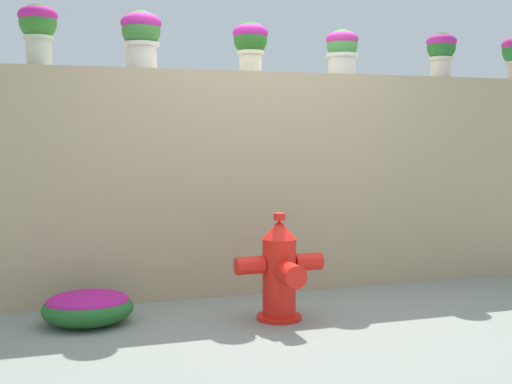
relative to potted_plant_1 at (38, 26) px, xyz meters
The scene contains 9 objects.
ground_plane 2.89m from the potted_plant_1, 30.25° to the right, with size 24.00×24.00×0.00m, color gray.
stone_wall 2.08m from the potted_plant_1, ahead, with size 5.93×0.40×1.82m, color tan.
potted_plant_1 is the anchor object (origin of this frame).
potted_plant_2 0.77m from the potted_plant_1, ahead, with size 0.32×0.32×0.46m.
potted_plant_3 1.67m from the potted_plant_1, ahead, with size 0.29×0.29×0.42m.
potted_plant_4 2.53m from the potted_plant_1, ahead, with size 0.28×0.28×0.40m.
potted_plant_5 3.47m from the potted_plant_1, ahead, with size 0.27×0.27×0.41m.
fire_hydrant 2.57m from the potted_plant_1, 31.74° to the right, with size 0.64×0.50×0.76m.
flower_bush_left 2.12m from the potted_plant_1, 67.37° to the right, with size 0.63×0.57×0.24m.
Camera 1 is at (-1.72, -4.41, 1.32)m, focal length 47.39 mm.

